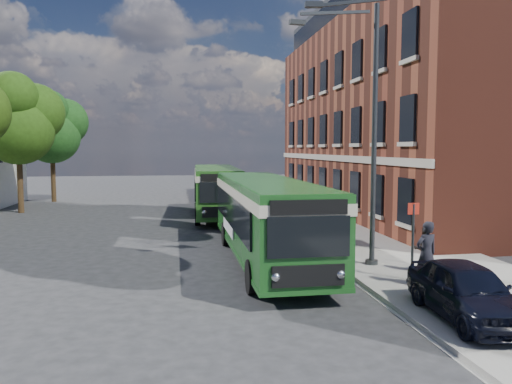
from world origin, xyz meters
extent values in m
plane|color=#28272A|center=(0.00, 0.00, 0.00)|extent=(120.00, 120.00, 0.00)
cube|color=#99958B|center=(7.00, 8.00, 0.07)|extent=(6.00, 48.00, 0.15)
cube|color=beige|center=(3.95, 8.00, 0.01)|extent=(0.12, 48.00, 0.01)
cube|color=maroon|center=(14.00, 12.00, 6.00)|extent=(12.00, 26.00, 12.00)
cube|color=#BDB2A0|center=(7.96, 12.00, 3.60)|extent=(0.12, 26.00, 0.35)
cube|color=black|center=(14.00, 12.00, 13.10)|extent=(10.80, 24.80, 2.20)
cube|color=black|center=(8.57, 12.00, 13.10)|extent=(0.08, 24.00, 1.40)
cylinder|color=#323537|center=(5.20, -2.00, 0.15)|extent=(0.44, 0.44, 0.30)
cylinder|color=#323537|center=(5.20, -2.00, 4.50)|extent=(0.18, 0.18, 9.00)
cube|color=#323537|center=(3.96, -2.60, 8.80)|extent=(2.58, 0.46, 0.37)
cube|color=#323537|center=(3.96, -1.40, 8.80)|extent=(2.58, 0.46, 0.37)
cube|color=#323537|center=(2.73, -3.08, 8.55)|extent=(0.55, 0.22, 0.16)
cube|color=#323537|center=(2.73, -0.92, 8.55)|extent=(0.55, 0.22, 0.16)
cylinder|color=#323537|center=(5.60, -4.20, 1.25)|extent=(0.08, 0.08, 2.50)
cube|color=red|center=(5.60, -4.20, 2.35)|extent=(0.35, 0.04, 0.35)
cube|color=#1C551D|center=(1.75, -0.24, 1.77)|extent=(2.57, 11.91, 2.45)
cube|color=#1C551D|center=(1.75, -0.24, 0.50)|extent=(2.61, 11.95, 0.14)
cube|color=black|center=(0.47, 0.06, 1.90)|extent=(0.14, 10.09, 1.10)
cube|color=black|center=(3.03, 0.07, 1.90)|extent=(0.14, 10.09, 1.10)
cube|color=beige|center=(1.75, -0.24, 2.60)|extent=(2.63, 11.97, 0.32)
cube|color=#1C551D|center=(1.75, -0.24, 2.96)|extent=(2.46, 11.81, 0.12)
cube|color=black|center=(1.79, -6.21, 1.95)|extent=(2.15, 0.09, 1.05)
cube|color=black|center=(1.79, -6.22, 2.70)|extent=(2.00, 0.09, 0.38)
cube|color=black|center=(1.79, -6.22, 0.95)|extent=(1.90, 0.09, 0.55)
sphere|color=silver|center=(0.94, -6.21, 0.95)|extent=(0.26, 0.26, 0.26)
sphere|color=silver|center=(2.64, -6.20, 0.95)|extent=(0.26, 0.26, 0.26)
cube|color=black|center=(1.72, 5.74, 2.00)|extent=(2.00, 0.09, 0.90)
cube|color=white|center=(0.46, 0.76, 1.15)|extent=(0.06, 3.20, 0.45)
cylinder|color=black|center=(0.61, -4.39, 0.50)|extent=(0.29, 1.00, 1.00)
cylinder|color=black|center=(2.95, -4.38, 0.50)|extent=(0.29, 1.00, 1.00)
cylinder|color=black|center=(0.57, 2.90, 0.50)|extent=(0.29, 1.00, 1.00)
cylinder|color=black|center=(2.91, 2.92, 0.50)|extent=(0.29, 1.00, 1.00)
cube|color=#285E1D|center=(0.90, 12.31, 1.77)|extent=(2.86, 10.93, 2.45)
cube|color=#285E1D|center=(0.90, 12.31, 0.50)|extent=(2.91, 10.97, 0.14)
cube|color=black|center=(-0.37, 12.65, 1.90)|extent=(0.38, 9.05, 1.10)
cube|color=black|center=(2.19, 12.56, 1.90)|extent=(0.38, 9.05, 1.10)
cube|color=beige|center=(0.90, 12.31, 2.60)|extent=(2.93, 10.99, 0.32)
cube|color=#285E1D|center=(0.90, 12.31, 2.96)|extent=(2.76, 10.82, 0.12)
cube|color=black|center=(0.71, 6.86, 1.95)|extent=(2.15, 0.15, 1.05)
cube|color=black|center=(0.71, 6.85, 2.70)|extent=(2.00, 0.15, 0.38)
cube|color=black|center=(0.71, 6.85, 0.95)|extent=(1.90, 0.14, 0.55)
sphere|color=silver|center=(-0.14, 6.89, 0.95)|extent=(0.26, 0.26, 0.26)
sphere|color=silver|center=(1.56, 6.84, 0.95)|extent=(0.26, 0.26, 0.26)
cube|color=black|center=(1.08, 17.76, 2.00)|extent=(2.00, 0.15, 0.90)
cube|color=white|center=(-0.36, 13.35, 1.15)|extent=(0.15, 3.20, 0.45)
cylinder|color=black|center=(-0.40, 8.72, 0.50)|extent=(0.31, 1.01, 1.00)
cylinder|color=black|center=(1.94, 8.64, 0.50)|extent=(0.31, 1.01, 1.00)
cylinder|color=black|center=(-0.18, 14.97, 0.50)|extent=(0.31, 1.01, 1.00)
cylinder|color=black|center=(2.15, 14.89, 0.50)|extent=(0.31, 1.01, 1.00)
imported|color=black|center=(5.24, -7.68, 0.83)|extent=(1.87, 4.11, 1.37)
imported|color=black|center=(5.70, -4.86, 1.11)|extent=(0.78, 0.59, 1.91)
imported|color=black|center=(6.49, -3.26, 0.88)|extent=(0.85, 0.76, 1.46)
cylinder|color=#352413|center=(-11.52, 15.95, 1.91)|extent=(0.36, 0.36, 3.82)
sphere|color=#254610|center=(-11.52, 15.95, 5.39)|extent=(4.52, 4.52, 4.52)
sphere|color=#254610|center=(-10.65, 16.64, 6.51)|extent=(3.82, 3.82, 3.82)
sphere|color=#254610|center=(-12.30, 15.34, 6.08)|extent=(3.47, 3.47, 3.47)
sphere|color=#254610|center=(-11.52, 15.08, 7.38)|extent=(3.13, 3.13, 3.13)
cylinder|color=#352413|center=(-11.05, 22.74, 1.84)|extent=(0.36, 0.36, 3.68)
sphere|color=#1A4316|center=(-11.05, 22.74, 5.19)|extent=(4.35, 4.35, 4.35)
sphere|color=#1A4316|center=(-10.21, 23.41, 6.27)|extent=(3.68, 3.68, 3.68)
sphere|color=#1A4316|center=(-11.80, 22.16, 5.86)|extent=(3.35, 3.35, 3.35)
sphere|color=#1A4316|center=(-11.05, 21.91, 7.11)|extent=(3.01, 3.01, 3.01)
camera|label=1|loc=(-1.48, -18.26, 4.17)|focal=35.00mm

